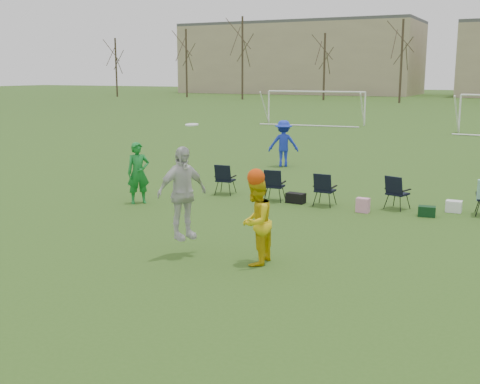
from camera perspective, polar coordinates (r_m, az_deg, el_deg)
The scene contains 6 objects.
ground at distance 10.74m, azimuth -3.03°, elevation -9.52°, with size 260.00×260.00×0.00m, color #32581B.
fielder_green_near at distance 17.91m, azimuth -9.62°, elevation 1.79°, with size 0.66×0.43×1.81m, color #15782A.
fielder_blue at distance 24.75m, azimuth 4.14°, elevation 4.62°, with size 1.22×0.70×1.89m, color #1A2FC7.
center_contest at distance 12.25m, azimuth -2.13°, elevation -1.34°, with size 2.44×1.24×2.80m.
sideline_setup at distance 17.23m, azimuth 14.93°, elevation -0.14°, with size 10.73×1.61×1.71m.
goal_left at distance 45.31m, azimuth 7.18°, elevation 8.83°, with size 7.39×0.76×2.46m.
Camera 1 is at (4.96, -8.73, 3.82)m, focal length 45.00 mm.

